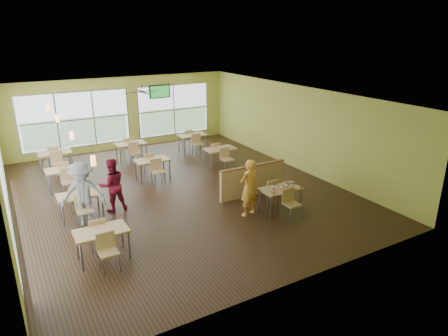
{
  "coord_description": "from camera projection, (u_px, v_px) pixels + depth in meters",
  "views": [
    {
      "loc": [
        -4.85,
        -11.57,
        5.15
      ],
      "look_at": [
        0.99,
        -1.43,
        1.08
      ],
      "focal_mm": 32.0,
      "sensor_mm": 36.0,
      "label": 1
    }
  ],
  "objects": [
    {
      "name": "dining_tables",
      "position": [
        130.0,
        164.0,
        14.15
      ],
      "size": [
        6.92,
        8.72,
        0.87
      ],
      "color": "tan",
      "rests_on": "floor"
    },
    {
      "name": "patron_grey",
      "position": [
        83.0,
        194.0,
        10.85
      ],
      "size": [
        1.35,
        1.06,
        1.83
      ],
      "primitive_type": "imported",
      "rotation": [
        0.0,
        0.0,
        -0.36
      ],
      "color": "slate",
      "rests_on": "floor"
    },
    {
      "name": "cup_yellow",
      "position": [
        281.0,
        188.0,
        11.49
      ],
      "size": [
        0.09,
        0.09,
        0.32
      ],
      "color": "white",
      "rests_on": "main_table"
    },
    {
      "name": "man_plaid",
      "position": [
        249.0,
        188.0,
        11.45
      ],
      "size": [
        0.68,
        0.51,
        1.7
      ],
      "primitive_type": "imported",
      "rotation": [
        0.0,
        0.0,
        3.31
      ],
      "color": "#D76017",
      "rests_on": "floor"
    },
    {
      "name": "cup_blue",
      "position": [
        273.0,
        188.0,
        11.48
      ],
      "size": [
        0.1,
        0.1,
        0.35
      ],
      "color": "white",
      "rests_on": "main_table"
    },
    {
      "name": "window_bays",
      "position": [
        73.0,
        138.0,
        14.23
      ],
      "size": [
        9.24,
        10.24,
        2.38
      ],
      "color": "white",
      "rests_on": "room"
    },
    {
      "name": "cup_red_near",
      "position": [
        287.0,
        187.0,
        11.63
      ],
      "size": [
        0.09,
        0.09,
        0.32
      ],
      "color": "white",
      "rests_on": "main_table"
    },
    {
      "name": "ceiling_fan",
      "position": [
        142.0,
        92.0,
        14.94
      ],
      "size": [
        1.25,
        1.25,
        0.29
      ],
      "color": "#2D2119",
      "rests_on": "ceiling"
    },
    {
      "name": "cup_red_far",
      "position": [
        292.0,
        186.0,
        11.66
      ],
      "size": [
        0.09,
        0.09,
        0.31
      ],
      "color": "white",
      "rests_on": "main_table"
    },
    {
      "name": "half_wall_divider",
      "position": [
        253.0,
        180.0,
        12.95
      ],
      "size": [
        2.4,
        0.14,
        1.04
      ],
      "color": "tan",
      "rests_on": "floor"
    },
    {
      "name": "food_basket",
      "position": [
        290.0,
        183.0,
        12.01
      ],
      "size": [
        0.27,
        0.27,
        0.06
      ],
      "color": "black",
      "rests_on": "main_table"
    },
    {
      "name": "wrapper_right",
      "position": [
        294.0,
        189.0,
        11.57
      ],
      "size": [
        0.19,
        0.18,
        0.04
      ],
      "primitive_type": "ellipsoid",
      "rotation": [
        0.0,
        0.0,
        -0.35
      ],
      "color": "#A78651",
      "rests_on": "main_table"
    },
    {
      "name": "wrapper_mid",
      "position": [
        281.0,
        186.0,
        11.78
      ],
      "size": [
        0.24,
        0.22,
        0.06
      ],
      "primitive_type": "ellipsoid",
      "rotation": [
        0.0,
        0.0,
        -0.08
      ],
      "color": "#A78651",
      "rests_on": "main_table"
    },
    {
      "name": "tv_backwall",
      "position": [
        160.0,
        92.0,
        18.32
      ],
      "size": [
        1.0,
        0.07,
        0.6
      ],
      "color": "black",
      "rests_on": "wall_back"
    },
    {
      "name": "main_table",
      "position": [
        280.0,
        192.0,
        11.73
      ],
      "size": [
        1.22,
        1.52,
        0.87
      ],
      "color": "tan",
      "rests_on": "floor"
    },
    {
      "name": "ketchup_cup",
      "position": [
        301.0,
        188.0,
        11.69
      ],
      "size": [
        0.06,
        0.06,
        0.02
      ],
      "primitive_type": "cylinder",
      "color": "#B10412",
      "rests_on": "main_table"
    },
    {
      "name": "pendant_lights",
      "position": [
        64.0,
        127.0,
        11.69
      ],
      "size": [
        0.11,
        7.31,
        0.86
      ],
      "color": "#2D2119",
      "rests_on": "ceiling"
    },
    {
      "name": "patron_maroon",
      "position": [
        112.0,
        185.0,
        11.76
      ],
      "size": [
        0.81,
        0.64,
        1.62
      ],
      "primitive_type": "imported",
      "rotation": [
        0.0,
        0.0,
        3.17
      ],
      "color": "maroon",
      "rests_on": "floor"
    },
    {
      "name": "wrapper_left",
      "position": [
        273.0,
        192.0,
        11.34
      ],
      "size": [
        0.19,
        0.18,
        0.04
      ],
      "primitive_type": "ellipsoid",
      "rotation": [
        0.0,
        0.0,
        0.22
      ],
      "color": "#A78651",
      "rests_on": "main_table"
    },
    {
      "name": "room",
      "position": [
        175.0,
        145.0,
        12.92
      ],
      "size": [
        12.0,
        12.04,
        3.2
      ],
      "color": "black",
      "rests_on": "ground"
    }
  ]
}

